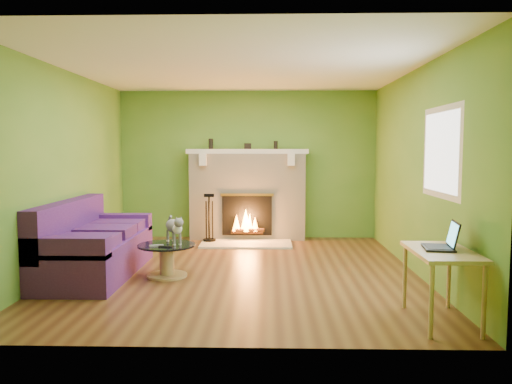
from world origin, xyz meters
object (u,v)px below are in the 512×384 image
coffee_table (167,258)px  cat (174,229)px  desk (442,259)px  sofa (92,246)px

coffee_table → cat: (0.08, 0.05, 0.35)m
coffee_table → cat: 0.37m
coffee_table → desk: desk is taller
coffee_table → cat: bearing=32.0°
sofa → desk: 4.15m
cat → coffee_table: bearing=-175.0°
sofa → coffee_table: (0.96, -0.06, -0.13)m
coffee_table → cat: cat is taller
coffee_table → desk: bearing=-28.9°
sofa → coffee_table: 0.97m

